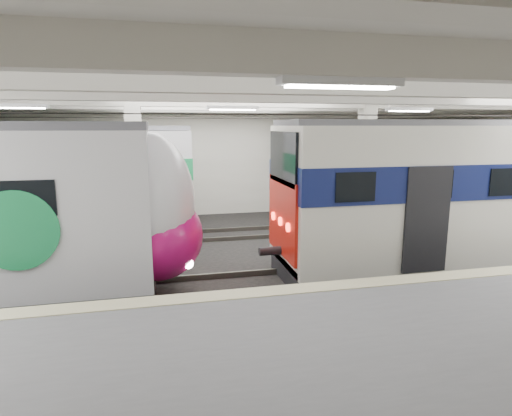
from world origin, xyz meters
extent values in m
cube|color=black|center=(0.00, 0.00, -0.05)|extent=(36.00, 24.00, 0.10)
cube|color=silver|center=(0.00, 0.00, 5.55)|extent=(36.00, 24.00, 0.20)
cube|color=beige|center=(0.00, 10.00, 2.75)|extent=(30.00, 0.10, 5.50)
cube|color=#BCB385|center=(0.00, -3.25, 1.11)|extent=(30.00, 0.50, 0.02)
cube|color=beige|center=(-3.00, 3.00, 2.75)|extent=(0.50, 0.50, 5.50)
cube|color=beige|center=(5.00, 3.00, 2.75)|extent=(0.50, 0.50, 5.50)
cube|color=beige|center=(0.00, 0.00, 5.25)|extent=(30.00, 18.00, 0.50)
cube|color=#59544C|center=(0.00, 0.00, 0.08)|extent=(30.00, 1.52, 0.16)
cube|color=#59544C|center=(0.00, 5.50, 0.08)|extent=(30.00, 1.52, 0.16)
cylinder|color=black|center=(0.00, 0.00, 4.70)|extent=(30.00, 0.03, 0.03)
cylinder|color=black|center=(0.00, 5.50, 4.70)|extent=(30.00, 0.03, 0.03)
cube|color=white|center=(0.00, -2.00, 4.92)|extent=(26.00, 8.40, 0.12)
ellipsoid|color=silver|center=(-2.50, 0.00, 2.40)|extent=(2.24, 2.77, 3.73)
ellipsoid|color=#AD0E5B|center=(-2.38, 0.00, 1.57)|extent=(2.38, 2.83, 2.28)
cylinder|color=#198E4B|center=(-5.29, -1.45, 2.21)|extent=(1.76, 0.06, 1.76)
cube|color=beige|center=(7.94, 0.00, 2.45)|extent=(13.74, 3.01, 3.91)
cube|color=#111A4E|center=(7.94, 0.00, 2.92)|extent=(13.78, 3.07, 0.95)
cube|color=#B5160C|center=(1.03, 0.00, 1.91)|extent=(0.08, 2.56, 2.15)
cube|color=black|center=(1.03, 0.00, 3.55)|extent=(0.08, 2.41, 1.41)
cube|color=#4C4C51|center=(7.94, 0.00, 4.49)|extent=(13.74, 2.35, 0.16)
cube|color=black|center=(7.94, 0.00, 0.35)|extent=(13.74, 2.11, 0.70)
cube|color=black|center=(-8.00, 5.50, 0.30)|extent=(13.81, 2.93, 0.60)
camera|label=1|loc=(-2.26, -11.18, 4.41)|focal=30.00mm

